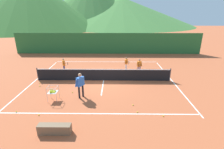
{
  "coord_description": "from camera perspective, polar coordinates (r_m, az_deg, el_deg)",
  "views": [
    {
      "loc": [
        0.86,
        -12.69,
        5.22
      ],
      "look_at": [
        0.7,
        -1.32,
        1.01
      ],
      "focal_mm": 27.02,
      "sensor_mm": 36.0,
      "label": 1
    }
  ],
  "objects": [
    {
      "name": "tennis_ball_4",
      "position": [
        12.91,
        -19.65,
        -4.63
      ],
      "size": [
        0.07,
        0.07,
        0.07
      ],
      "primitive_type": "sphere",
      "color": "yellow",
      "rests_on": "ground"
    },
    {
      "name": "hill_0",
      "position": [
        76.34,
        -7.27,
        23.08
      ],
      "size": [
        44.9,
        44.9,
        18.18
      ],
      "primitive_type": "cone",
      "color": "#427A38",
      "rests_on": "ground"
    },
    {
      "name": "ball_cart",
      "position": [
        11.16,
        -19.49,
        -5.43
      ],
      "size": [
        0.58,
        0.58,
        0.9
      ],
      "color": "#B7B7BC",
      "rests_on": "ground"
    },
    {
      "name": "line_baseline_near",
      "position": [
        9.49,
        -4.65,
        -13.07
      ],
      "size": [
        11.11,
        0.08,
        0.01
      ],
      "primitive_type": "cube",
      "color": "white",
      "rests_on": "ground"
    },
    {
      "name": "hill_1",
      "position": [
        74.93,
        3.12,
        20.52
      ],
      "size": [
        58.87,
        58.87,
        11.03
      ],
      "primitive_type": "cone",
      "color": "#427A38",
      "rests_on": "ground"
    },
    {
      "name": "tennis_ball_2",
      "position": [
        10.1,
        -23.53,
        -12.44
      ],
      "size": [
        0.07,
        0.07,
        0.07
      ],
      "primitive_type": "sphere",
      "color": "yellow",
      "rests_on": "ground"
    },
    {
      "name": "line_service_center",
      "position": [
        13.74,
        -2.85,
        -2.0
      ],
      "size": [
        0.08,
        5.31,
        0.01
      ],
      "primitive_type": "cube",
      "color": "white",
      "rests_on": "ground"
    },
    {
      "name": "tennis_ball_1",
      "position": [
        10.95,
        -29.66,
        -10.89
      ],
      "size": [
        0.07,
        0.07,
        0.07
      ],
      "primitive_type": "sphere",
      "color": "yellow",
      "rests_on": "ground"
    },
    {
      "name": "tennis_ball_6",
      "position": [
        9.64,
        8.58,
        -12.46
      ],
      "size": [
        0.07,
        0.07,
        0.07
      ],
      "primitive_type": "sphere",
      "color": "yellow",
      "rests_on": "ground"
    },
    {
      "name": "line_sideline_east",
      "position": [
        14.5,
        19.65,
        -2.0
      ],
      "size": [
        0.08,
        10.31,
        0.01
      ],
      "primitive_type": "cube",
      "color": "white",
      "rests_on": "ground"
    },
    {
      "name": "student_0",
      "position": [
        16.06,
        -15.97,
        3.49
      ],
      "size": [
        0.61,
        0.53,
        1.3
      ],
      "color": "navy",
      "rests_on": "ground"
    },
    {
      "name": "tennis_ball_8",
      "position": [
        14.35,
        -23.25,
        -2.59
      ],
      "size": [
        0.07,
        0.07,
        0.07
      ],
      "primitive_type": "sphere",
      "color": "yellow",
      "rests_on": "ground"
    },
    {
      "name": "student_1",
      "position": [
        16.1,
        4.88,
        4.1
      ],
      "size": [
        0.41,
        0.68,
        1.23
      ],
      "color": "silver",
      "rests_on": "ground"
    },
    {
      "name": "courtside_bench",
      "position": [
        8.47,
        -18.84,
        -17.04
      ],
      "size": [
        1.5,
        0.36,
        0.46
      ],
      "primitive_type": "cube",
      "color": "brown",
      "rests_on": "ground"
    },
    {
      "name": "tennis_ball_7",
      "position": [
        10.26,
        7.08,
        -10.19
      ],
      "size": [
        0.07,
        0.07,
        0.07
      ],
      "primitive_type": "sphere",
      "color": "yellow",
      "rests_on": "ground"
    },
    {
      "name": "tennis_ball_0",
      "position": [
        13.72,
        -23.25,
        -3.62
      ],
      "size": [
        0.07,
        0.07,
        0.07
      ],
      "primitive_type": "sphere",
      "color": "yellow",
      "rests_on": "ground"
    },
    {
      "name": "hill_2",
      "position": [
        68.11,
        -26.25,
        20.96
      ],
      "size": [
        50.66,
        50.66,
        16.5
      ],
      "primitive_type": "cone",
      "color": "#38702D",
      "rests_on": "ground"
    },
    {
      "name": "student_2",
      "position": [
        15.3,
        9.2,
        3.26
      ],
      "size": [
        0.52,
        0.67,
        1.32
      ],
      "color": "navy",
      "rests_on": "ground"
    },
    {
      "name": "tennis_ball_5",
      "position": [
        11.99,
        -13.22,
        -5.88
      ],
      "size": [
        0.07,
        0.07,
        0.07
      ],
      "primitive_type": "sphere",
      "color": "yellow",
      "rests_on": "ground"
    },
    {
      "name": "tennis_net",
      "position": [
        13.56,
        -2.89,
        -0.06
      ],
      "size": [
        10.75,
        0.08,
        1.05
      ],
      "color": "#333338",
      "rests_on": "ground"
    },
    {
      "name": "line_sideline_west",
      "position": [
        15.14,
        -24.35,
        -1.72
      ],
      "size": [
        0.08,
        10.31,
        0.01
      ],
      "primitive_type": "cube",
      "color": "white",
      "rests_on": "ground"
    },
    {
      "name": "windscreen_fence",
      "position": [
        22.53,
        -1.43,
        10.45
      ],
      "size": [
        24.45,
        0.08,
        2.72
      ],
      "primitive_type": "cube",
      "color": "#286B33",
      "rests_on": "ground"
    },
    {
      "name": "instructor",
      "position": [
        10.87,
        -10.65,
        -2.86
      ],
      "size": [
        0.58,
        0.82,
        1.67
      ],
      "color": "black",
      "rests_on": "ground"
    },
    {
      "name": "ground_plane",
      "position": [
        13.75,
        -2.85,
        -2.01
      ],
      "size": [
        120.0,
        120.0,
        0.0
      ],
      "primitive_type": "plane",
      "color": "#B25633"
    },
    {
      "name": "tennis_ball_3",
      "position": [
        9.63,
        16.97,
        -13.26
      ],
      "size": [
        0.07,
        0.07,
        0.07
      ],
      "primitive_type": "sphere",
      "color": "yellow",
      "rests_on": "ground"
    },
    {
      "name": "line_baseline_far",
      "position": [
        18.95,
        -1.85,
        4.34
      ],
      "size": [
        11.11,
        0.08,
        0.01
      ],
      "primitive_type": "cube",
      "color": "white",
      "rests_on": "ground"
    }
  ]
}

